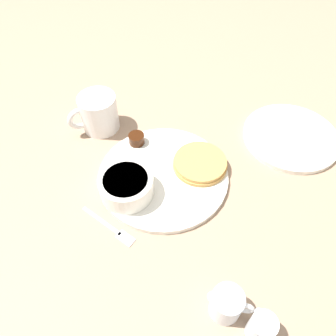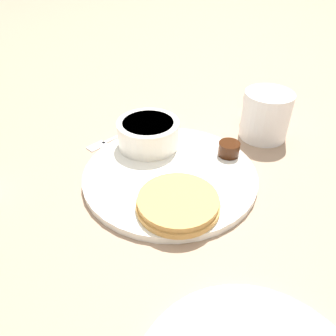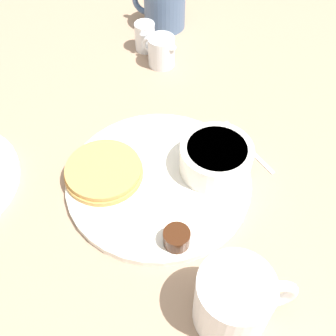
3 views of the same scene
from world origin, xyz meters
name	(u,v)px [view 3 (image 3 of 3)]	position (x,y,z in m)	size (l,w,h in m)	color
ground_plane	(159,183)	(0.00, 0.00, 0.00)	(4.00, 4.00, 0.00)	#9E7F66
plate	(159,181)	(0.00, 0.00, 0.01)	(0.29, 0.29, 0.01)	white
pancake_stack	(104,171)	(0.06, 0.06, 0.02)	(0.12, 0.12, 0.02)	tan
bowl	(216,157)	(-0.04, -0.08, 0.04)	(0.11, 0.11, 0.05)	white
syrup_cup	(177,238)	(-0.11, 0.05, 0.02)	(0.04, 0.04, 0.02)	#38190A
butter_ramekin	(233,168)	(-0.06, -0.10, 0.03)	(0.04, 0.04, 0.04)	white
coffee_mug	(235,301)	(-0.22, 0.05, 0.05)	(0.09, 0.12, 0.09)	white
creamer_pitcher_near	(161,51)	(0.24, -0.18, 0.03)	(0.08, 0.05, 0.06)	white
creamer_pitcher_far	(145,36)	(0.30, -0.19, 0.03)	(0.05, 0.05, 0.06)	white
fork	(241,141)	(-0.01, -0.16, 0.00)	(0.14, 0.02, 0.00)	silver
second_mug	(164,6)	(0.35, -0.27, 0.05)	(0.11, 0.09, 0.09)	slate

